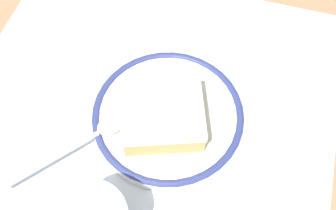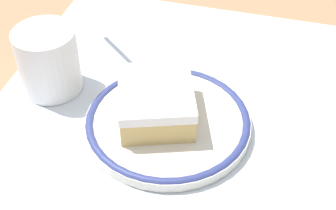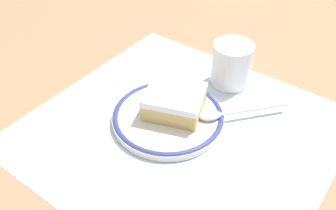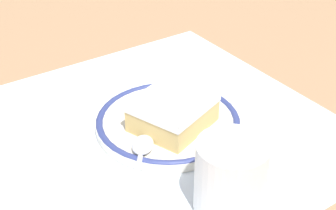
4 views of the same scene
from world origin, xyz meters
name	(u,v)px [view 1 (image 1 of 4)]	position (x,y,z in m)	size (l,w,h in m)	color
ground_plane	(147,109)	(0.00, 0.00, 0.00)	(2.40, 2.40, 0.00)	#9E7551
placemat	(146,108)	(0.00, 0.00, 0.00)	(0.43, 0.41, 0.00)	silver
plate	(168,115)	(0.03, -0.01, 0.01)	(0.17, 0.17, 0.01)	silver
cake_slice	(162,115)	(0.03, -0.02, 0.03)	(0.11, 0.10, 0.04)	#DBB76B
spoon	(95,134)	(-0.04, -0.05, 0.02)	(0.10, 0.12, 0.01)	silver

